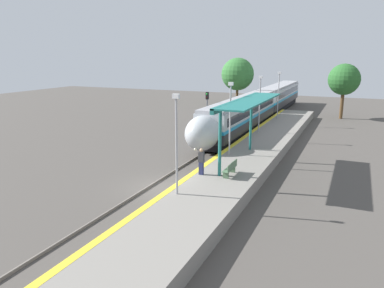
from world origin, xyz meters
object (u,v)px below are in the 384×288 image
at_px(person_waiting, 201,161).
at_px(lamppost_farthest, 278,92).
at_px(railway_signal, 207,112).
at_px(lamppost_far, 260,101).
at_px(platform_bench, 231,168).
at_px(lamppost_mid, 230,114).
at_px(train, 261,104).
at_px(lamppost_near, 176,138).

relative_size(person_waiting, lamppost_farthest, 0.31).
bearing_deg(railway_signal, lamppost_far, 23.06).
relative_size(platform_bench, lamppost_far, 0.33).
distance_m(platform_bench, lamppost_mid, 5.76).
distance_m(train, railway_signal, 13.16).
height_order(railway_signal, lamppost_near, lamppost_near).
height_order(train, person_waiting, train).
distance_m(lamppost_mid, lamppost_far, 9.06).
relative_size(person_waiting, lamppost_near, 0.31).
relative_size(railway_signal, lamppost_near, 0.88).
xyz_separation_m(lamppost_near, lamppost_far, (0.00, 18.12, 0.00)).
height_order(person_waiting, railway_signal, railway_signal).
relative_size(train, platform_bench, 23.86).
xyz_separation_m(train, lamppost_near, (2.43, -29.10, 1.82)).
xyz_separation_m(train, lamppost_far, (2.43, -10.98, 1.82)).
distance_m(platform_bench, lamppost_farthest, 23.17).
height_order(platform_bench, person_waiting, person_waiting).
bearing_deg(lamppost_near, lamppost_far, 90.00).
distance_m(lamppost_mid, lamppost_farthest, 18.12).
bearing_deg(lamppost_far, person_waiting, -90.33).
height_order(train, platform_bench, train).
distance_m(platform_bench, person_waiting, 1.90).
bearing_deg(train, lamppost_farthest, -38.36).
distance_m(railway_signal, lamppost_farthest, 12.02).
height_order(railway_signal, lamppost_farthest, lamppost_farthest).
height_order(lamppost_mid, lamppost_far, same).
xyz_separation_m(person_waiting, lamppost_far, (0.08, 14.45, 2.23)).
relative_size(person_waiting, lamppost_mid, 0.31).
bearing_deg(person_waiting, lamppost_far, 89.67).
bearing_deg(lamppost_far, lamppost_farthest, 90.00).
relative_size(platform_bench, person_waiting, 1.05).
height_order(person_waiting, lamppost_far, lamppost_far).
distance_m(train, person_waiting, 25.54).
height_order(person_waiting, lamppost_farthest, lamppost_farthest).
xyz_separation_m(railway_signal, lamppost_near, (4.64, -16.15, 1.09)).
height_order(lamppost_far, lamppost_farthest, same).
distance_m(person_waiting, lamppost_far, 14.62).
xyz_separation_m(railway_signal, lamppost_far, (4.64, 1.97, 1.09)).
xyz_separation_m(platform_bench, railway_signal, (-6.32, 11.92, 1.54)).
xyz_separation_m(lamppost_mid, lamppost_farthest, (0.00, 18.12, 0.00)).
xyz_separation_m(train, lamppost_mid, (2.43, -20.04, 1.82)).
height_order(platform_bench, lamppost_far, lamppost_far).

